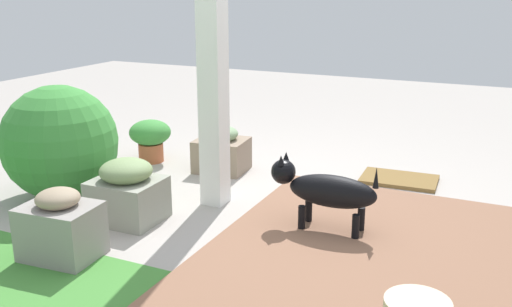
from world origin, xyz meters
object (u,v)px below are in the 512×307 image
(porch_pillar, at_px, (213,51))
(terracotta_pot_spiky, at_px, (75,125))
(doormat, at_px, (399,179))
(stone_planter_nearest, at_px, (222,151))
(round_shrub, at_px, (60,143))
(stone_planter_mid, at_px, (127,192))
(dog, at_px, (325,189))
(stone_planter_far, at_px, (61,227))
(terracotta_pot_broad, at_px, (150,137))

(porch_pillar, relative_size, terracotta_pot_spiky, 3.29)
(doormat, bearing_deg, stone_planter_nearest, 14.10)
(porch_pillar, xyz_separation_m, terracotta_pot_spiky, (1.61, -0.40, -0.76))
(round_shrub, xyz_separation_m, terracotta_pot_spiky, (0.56, -0.77, -0.10))
(terracotta_pot_spiky, distance_m, doormat, 2.79)
(stone_planter_mid, height_order, terracotta_pot_spiky, terracotta_pot_spiky)
(stone_planter_mid, relative_size, terracotta_pot_spiky, 0.68)
(terracotta_pot_spiky, bearing_deg, dog, 167.70)
(stone_planter_far, height_order, terracotta_pot_spiky, terracotta_pot_spiky)
(stone_planter_mid, distance_m, terracotta_pot_spiky, 1.55)
(terracotta_pot_spiky, xyz_separation_m, doormat, (-2.70, -0.61, -0.30))
(stone_planter_far, height_order, round_shrub, round_shrub)
(round_shrub, bearing_deg, stone_planter_far, 132.23)
(stone_planter_nearest, relative_size, stone_planter_mid, 1.00)
(stone_planter_far, height_order, dog, dog)
(terracotta_pot_broad, bearing_deg, stone_planter_far, 109.40)
(porch_pillar, distance_m, stone_planter_far, 1.47)
(stone_planter_mid, relative_size, doormat, 0.76)
(porch_pillar, distance_m, terracotta_pot_broad, 1.45)
(stone_planter_far, bearing_deg, dog, -141.36)
(terracotta_pot_broad, relative_size, dog, 0.54)
(stone_planter_mid, distance_m, dog, 1.28)
(terracotta_pot_spiky, bearing_deg, stone_planter_mid, 143.54)
(porch_pillar, xyz_separation_m, stone_planter_far, (0.38, 1.12, -0.89))
(terracotta_pot_spiky, relative_size, dog, 0.95)
(round_shrub, relative_size, doormat, 1.42)
(porch_pillar, relative_size, stone_planter_mid, 4.87)
(stone_planter_nearest, xyz_separation_m, stone_planter_mid, (0.06, 1.18, 0.03))
(stone_planter_mid, bearing_deg, stone_planter_far, 89.12)
(terracotta_pot_broad, bearing_deg, round_shrub, 86.29)
(stone_planter_mid, distance_m, terracotta_pot_broad, 1.31)
(porch_pillar, xyz_separation_m, doormat, (-1.09, -1.02, -1.06))
(terracotta_pot_spiky, relative_size, terracotta_pot_broad, 1.76)
(stone_planter_mid, relative_size, terracotta_pot_broad, 1.19)
(porch_pillar, relative_size, stone_planter_far, 4.91)
(stone_planter_far, bearing_deg, terracotta_pot_broad, -70.60)
(round_shrub, relative_size, dog, 1.20)
(round_shrub, height_order, terracotta_pot_spiky, round_shrub)
(porch_pillar, relative_size, doormat, 3.68)
(stone_planter_far, xyz_separation_m, terracotta_pot_broad, (0.62, -1.75, 0.04))
(round_shrub, relative_size, terracotta_pot_broad, 2.23)
(terracotta_pot_broad, distance_m, dog, 2.00)
(dog, bearing_deg, stone_planter_mid, 17.46)
(round_shrub, relative_size, terracotta_pot_spiky, 1.26)
(dog, bearing_deg, terracotta_pot_spiky, -12.30)
(stone_planter_mid, bearing_deg, dog, -162.54)
(stone_planter_nearest, relative_size, stone_planter_far, 1.01)
(porch_pillar, relative_size, dog, 3.11)
(doormat, bearing_deg, terracotta_pot_broad, 10.44)
(round_shrub, distance_m, terracotta_pot_spiky, 0.95)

